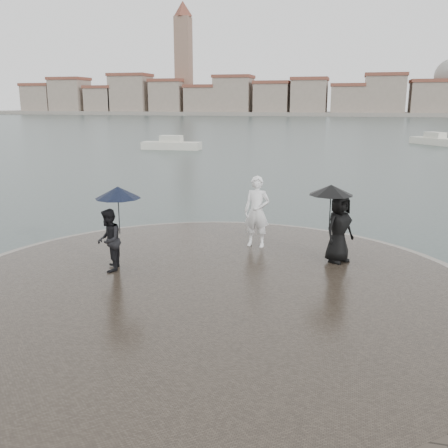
# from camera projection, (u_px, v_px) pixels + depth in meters

# --- Properties ---
(ground) EXTENTS (400.00, 400.00, 0.00)m
(ground) POSITION_uv_depth(u_px,v_px,m) (147.00, 384.00, 7.84)
(ground) COLOR #2B3835
(ground) RESTS_ON ground
(kerb_ring) EXTENTS (12.50, 12.50, 0.32)m
(kerb_ring) POSITION_uv_depth(u_px,v_px,m) (209.00, 294.00, 11.09)
(kerb_ring) COLOR gray
(kerb_ring) RESTS_ON ground
(quay_tip) EXTENTS (11.90, 11.90, 0.36)m
(quay_tip) POSITION_uv_depth(u_px,v_px,m) (209.00, 293.00, 11.09)
(quay_tip) COLOR #2D261E
(quay_tip) RESTS_ON ground
(statue) EXTENTS (0.77, 0.54, 1.98)m
(statue) POSITION_uv_depth(u_px,v_px,m) (257.00, 212.00, 13.82)
(statue) COLOR white
(statue) RESTS_ON quay_tip
(visitor_left) EXTENTS (1.17, 1.07, 2.04)m
(visitor_left) POSITION_uv_depth(u_px,v_px,m) (112.00, 224.00, 11.76)
(visitor_left) COLOR black
(visitor_left) RESTS_ON quay_tip
(visitor_right) EXTENTS (1.29, 1.16, 1.95)m
(visitor_right) POSITION_uv_depth(u_px,v_px,m) (337.00, 217.00, 12.46)
(visitor_right) COLOR black
(visitor_right) RESTS_ON quay_tip
(far_skyline) EXTENTS (260.00, 20.00, 37.00)m
(far_skyline) POSITION_uv_depth(u_px,v_px,m) (328.00, 98.00, 159.13)
(far_skyline) COLOR gray
(far_skyline) RESTS_ON ground
(boats) EXTENTS (42.14, 18.71, 1.50)m
(boats) POSITION_uv_depth(u_px,v_px,m) (401.00, 147.00, 44.87)
(boats) COLOR silver
(boats) RESTS_ON ground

